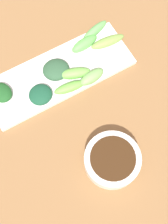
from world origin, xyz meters
TOP-DOWN VIEW (x-y plane):
  - tabletop at (0.00, 0.00)m, footprint 2.10×2.10m
  - sauce_bowl at (-0.18, -0.02)m, footprint 0.13×0.13m
  - serving_plate at (0.09, -0.02)m, footprint 0.14×0.39m
  - broccoli_leafy_0 at (0.05, 0.05)m, footprint 0.07×0.07m
  - broccoli_leafy_1 at (0.10, 0.13)m, footprint 0.07×0.06m
  - broccoli_stalk_2 at (0.10, -0.17)m, footprint 0.04×0.10m
  - broccoli_stalk_3 at (0.03, -0.02)m, footprint 0.04×0.08m
  - broccoli_leafy_4 at (0.09, -0.02)m, footprint 0.08×0.08m
  - broccoli_stalk_5 at (0.12, -0.12)m, footprint 0.04×0.08m
  - broccoli_stalk_6 at (0.15, -0.16)m, footprint 0.04×0.09m
  - broccoli_stalk_7 at (0.06, -0.05)m, footprint 0.05×0.09m
  - broccoli_stalk_8 at (0.03, -0.08)m, footprint 0.04×0.07m

SIDE VIEW (x-z plane):
  - tabletop at x=0.00m, z-range 0.00..0.02m
  - serving_plate at x=0.09m, z-range 0.02..0.03m
  - broccoli_stalk_3 at x=0.03m, z-range 0.03..0.05m
  - broccoli_leafy_0 at x=0.05m, z-range 0.03..0.05m
  - broccoli_leafy_1 at x=0.10m, z-range 0.03..0.05m
  - broccoli_stalk_2 at x=0.10m, z-range 0.03..0.05m
  - broccoli_stalk_6 at x=0.15m, z-range 0.03..0.06m
  - sauce_bowl at x=-0.18m, z-range 0.02..0.07m
  - broccoli_leafy_4 at x=0.09m, z-range 0.03..0.06m
  - broccoli_stalk_7 at x=0.06m, z-range 0.03..0.06m
  - broccoli_stalk_5 at x=0.12m, z-range 0.03..0.06m
  - broccoli_stalk_8 at x=0.03m, z-range 0.03..0.06m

